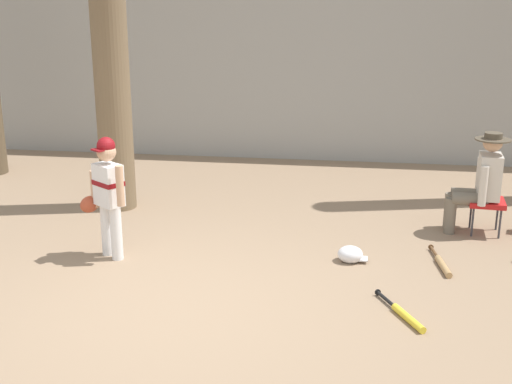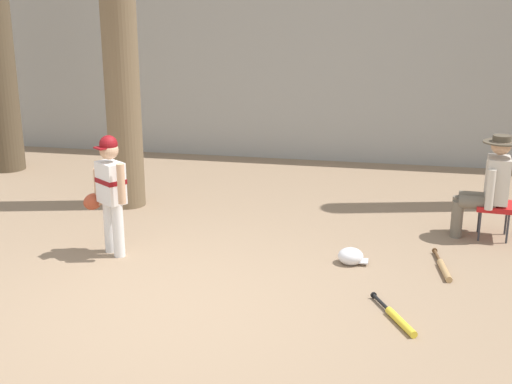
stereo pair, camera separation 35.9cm
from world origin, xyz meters
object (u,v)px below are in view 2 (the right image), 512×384
at_px(folding_stool, 495,207).
at_px(bat_wood_tan, 443,268).
at_px(bat_yellow_trainer, 397,319).
at_px(seated_spectator, 488,183).
at_px(young_ballplayer, 110,188).
at_px(batting_helmet_white, 351,256).

height_order(folding_stool, bat_wood_tan, folding_stool).
bearing_deg(folding_stool, bat_yellow_trainer, -114.39).
relative_size(seated_spectator, bat_yellow_trainer, 1.64).
xyz_separation_m(young_ballplayer, bat_yellow_trainer, (3.01, -0.99, -0.71)).
bearing_deg(batting_helmet_white, bat_yellow_trainer, -68.68).
distance_m(seated_spectator, bat_yellow_trainer, 2.61).
distance_m(seated_spectator, batting_helmet_white, 1.91).
distance_m(young_ballplayer, seated_spectator, 4.20).
distance_m(young_ballplayer, folding_stool, 4.31).
relative_size(young_ballplayer, bat_wood_tan, 1.65).
bearing_deg(young_ballplayer, bat_wood_tan, 3.73).
bearing_deg(bat_wood_tan, young_ballplayer, -176.27).
bearing_deg(folding_stool, bat_wood_tan, -118.38).
relative_size(folding_stool, batting_helmet_white, 1.37).
distance_m(young_ballplayer, bat_wood_tan, 3.54).
distance_m(folding_stool, seated_spectator, 0.29).
bearing_deg(young_ballplayer, batting_helmet_white, 5.47).
xyz_separation_m(young_ballplayer, bat_wood_tan, (3.46, 0.23, -0.71)).
height_order(seated_spectator, bat_wood_tan, seated_spectator).
relative_size(young_ballplayer, bat_yellow_trainer, 1.79).
bearing_deg(bat_yellow_trainer, batting_helmet_white, 111.32).
bearing_deg(bat_wood_tan, folding_stool, 61.62).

